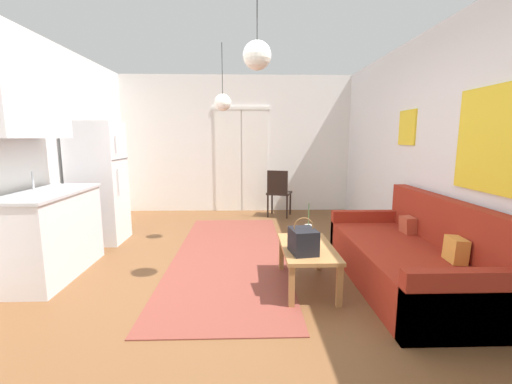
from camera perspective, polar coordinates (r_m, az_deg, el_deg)
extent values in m
cube|color=brown|center=(3.54, -4.80, -16.21)|extent=(5.09, 7.64, 0.10)
cube|color=white|center=(6.77, -3.34, 8.08)|extent=(4.69, 0.10, 2.67)
cube|color=white|center=(6.72, -4.73, 5.25)|extent=(0.51, 0.02, 2.01)
cube|color=white|center=(6.72, -0.18, 5.27)|extent=(0.51, 0.02, 2.01)
cube|color=white|center=(6.72, -2.52, 14.09)|extent=(1.12, 0.03, 0.06)
cube|color=silver|center=(3.82, 31.90, 5.86)|extent=(0.10, 7.24, 2.67)
cube|color=yellow|center=(3.43, 35.24, 7.29)|extent=(0.02, 0.88, 0.89)
cube|color=yellow|center=(4.72, 24.33, 9.95)|extent=(0.02, 0.42, 0.44)
cube|color=black|center=(4.64, -33.86, 10.61)|extent=(0.02, 0.32, 0.40)
cube|color=brown|center=(4.31, -4.50, -10.64)|extent=(1.36, 3.57, 0.01)
cube|color=maroon|center=(3.72, 23.61, -11.40)|extent=(0.93, 2.03, 0.41)
cube|color=maroon|center=(3.83, 29.20, -7.49)|extent=(0.15, 2.03, 0.88)
cube|color=maroon|center=(2.93, 32.03, -16.24)|extent=(0.93, 0.11, 0.55)
cube|color=maroon|center=(4.54, 18.51, -6.45)|extent=(0.93, 0.11, 0.55)
cube|color=gold|center=(3.39, 30.85, -8.44)|extent=(0.15, 0.22, 0.22)
cube|color=#B74C33|center=(4.13, 24.42, -5.13)|extent=(0.14, 0.19, 0.19)
cube|color=#A87542|center=(3.37, 8.73, -9.39)|extent=(0.50, 0.92, 0.04)
cube|color=#A87542|center=(3.03, 6.07, -15.74)|extent=(0.05, 0.05, 0.38)
cube|color=#A87542|center=(3.11, 14.01, -15.28)|extent=(0.05, 0.05, 0.38)
cube|color=#A87542|center=(3.81, 4.35, -10.41)|extent=(0.05, 0.05, 0.38)
cube|color=#A87542|center=(3.87, 10.62, -10.20)|extent=(0.05, 0.05, 0.38)
cylinder|color=beige|center=(3.43, 8.86, -7.08)|extent=(0.08, 0.08, 0.19)
cylinder|color=#477F42|center=(3.38, 8.95, -3.73)|extent=(0.01, 0.01, 0.22)
cube|color=black|center=(3.14, 8.03, -8.26)|extent=(0.26, 0.31, 0.23)
torus|color=brown|center=(3.11, 8.08, -5.92)|extent=(0.18, 0.01, 0.18)
cube|color=white|center=(5.18, -25.19, 1.43)|extent=(0.63, 0.60, 1.69)
cube|color=#4C4C51|center=(5.03, -22.09, 5.22)|extent=(0.01, 0.58, 0.01)
cylinder|color=#B7BABF|center=(4.86, -22.74, 7.46)|extent=(0.02, 0.02, 0.24)
cylinder|color=#B7BABF|center=(4.90, -22.37, 1.54)|extent=(0.02, 0.02, 0.37)
cube|color=silver|center=(4.20, -31.52, -6.30)|extent=(0.56, 1.23, 0.88)
cube|color=#B7BABF|center=(4.11, -32.06, -0.16)|extent=(0.59, 1.26, 0.03)
cube|color=#999BA0|center=(4.25, -31.03, -0.44)|extent=(0.36, 0.40, 0.10)
cylinder|color=#B7BABF|center=(4.34, -33.72, 1.64)|extent=(0.02, 0.02, 0.20)
cube|color=silver|center=(4.15, -34.58, 12.25)|extent=(0.32, 1.11, 0.68)
cylinder|color=black|center=(6.47, 5.84, -1.97)|extent=(0.03, 0.03, 0.43)
cylinder|color=black|center=(6.54, 2.74, -1.81)|extent=(0.03, 0.03, 0.43)
cylinder|color=black|center=(6.15, 5.28, -2.56)|extent=(0.03, 0.03, 0.43)
cylinder|color=black|center=(6.22, 2.02, -2.38)|extent=(0.03, 0.03, 0.43)
cube|color=black|center=(6.30, 3.99, -0.16)|extent=(0.52, 0.51, 0.04)
cube|color=black|center=(6.10, 3.66, 1.65)|extent=(0.37, 0.14, 0.43)
cylinder|color=black|center=(3.28, 0.19, 27.42)|extent=(0.01, 0.01, 0.36)
sphere|color=white|center=(3.19, 0.18, 22.21)|extent=(0.25, 0.25, 0.25)
cylinder|color=black|center=(4.63, -5.78, 20.19)|extent=(0.01, 0.01, 0.64)
sphere|color=white|center=(4.56, -5.69, 14.91)|extent=(0.22, 0.22, 0.22)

